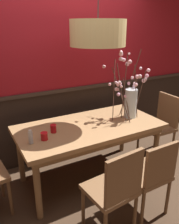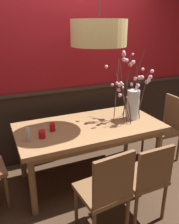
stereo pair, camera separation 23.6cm
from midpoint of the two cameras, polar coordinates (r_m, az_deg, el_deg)
name	(u,v)px [view 2 (the right image)]	position (r m, az deg, el deg)	size (l,w,h in m)	color
ground_plane	(90,177)	(3.25, 2.15, -15.65)	(24.00, 24.00, 0.00)	#422D1E
back_wall	(68,68)	(3.37, -3.32, 10.76)	(5.62, 0.14, 2.71)	black
dining_table	(90,131)	(2.90, 2.33, -4.85)	(1.79, 0.90, 0.76)	#997047
chair_near_side_left	(106,190)	(2.22, 7.28, -18.52)	(0.46, 0.46, 0.94)	brown
chair_far_side_left	(50,123)	(3.59, -7.79, -2.78)	(0.47, 0.44, 0.89)	brown
chair_near_side_right	(145,177)	(2.49, 16.33, -15.08)	(0.42, 0.44, 0.88)	brown
chair_far_side_right	(81,118)	(3.79, -0.42, -1.53)	(0.42, 0.41, 0.87)	brown
chair_head_east_end	(167,125)	(3.68, 20.24, -3.02)	(0.44, 0.45, 0.95)	brown
vase_with_blossoms	(133,100)	(3.07, 12.74, 2.88)	(0.56, 0.50, 0.88)	silver
candle_holder_nearer_center	(52,127)	(2.71, -6.68, -3.77)	(0.07, 0.07, 0.10)	red
candle_holder_nearer_edge	(42,134)	(2.56, -9.06, -5.47)	(0.08, 0.08, 0.09)	red
condiment_bottle	(28,135)	(2.52, -12.31, -5.53)	(0.05, 0.05, 0.15)	#ADADB2
pendant_lamp	(99,33)	(2.73, 4.89, 18.81)	(0.63, 0.63, 1.01)	tan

